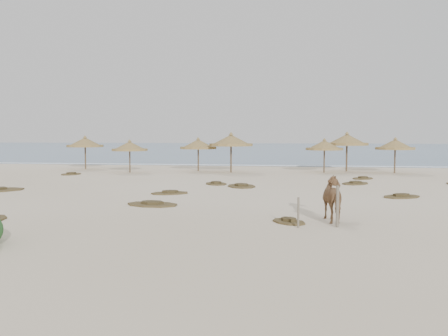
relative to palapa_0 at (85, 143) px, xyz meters
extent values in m
plane|color=beige|center=(12.65, -19.44, -2.14)|extent=(160.00, 160.00, 0.00)
cube|color=#2B5683|center=(12.65, 55.56, -2.14)|extent=(200.00, 100.00, 0.01)
cube|color=white|center=(12.65, 6.56, -2.14)|extent=(70.00, 0.60, 0.01)
cylinder|color=brown|center=(0.00, 0.00, -1.11)|extent=(0.12, 0.12, 2.06)
cylinder|color=olive|center=(0.00, 0.00, -0.26)|extent=(3.35, 3.35, 0.18)
cone|color=olive|center=(0.00, 0.00, 0.07)|extent=(3.24, 3.24, 0.74)
cone|color=olive|center=(0.00, 0.00, 0.51)|extent=(0.35, 0.35, 0.22)
cylinder|color=brown|center=(4.81, -2.97, -1.21)|extent=(0.11, 0.11, 1.85)
cylinder|color=olive|center=(4.81, -2.97, -0.45)|extent=(2.66, 2.66, 0.16)
cone|color=olive|center=(4.81, -2.97, -0.15)|extent=(2.57, 2.57, 0.66)
cone|color=olive|center=(4.81, -2.97, 0.24)|extent=(0.32, 0.32, 0.19)
cylinder|color=brown|center=(9.55, -0.81, -1.16)|extent=(0.11, 0.11, 1.96)
cylinder|color=olive|center=(9.55, -0.81, -0.35)|extent=(3.19, 3.19, 0.17)
cone|color=olive|center=(9.55, -0.81, -0.04)|extent=(3.08, 3.08, 0.70)
cone|color=olive|center=(9.55, -0.81, 0.38)|extent=(0.34, 0.34, 0.21)
cylinder|color=brown|center=(12.22, -1.76, -1.01)|extent=(0.13, 0.13, 2.25)
cylinder|color=olive|center=(12.22, -1.76, -0.08)|extent=(3.34, 3.34, 0.19)
cone|color=olive|center=(12.22, -1.76, 0.27)|extent=(3.23, 3.23, 0.81)
cone|color=olive|center=(12.22, -1.76, 0.76)|extent=(0.39, 0.39, 0.24)
cylinder|color=brown|center=(19.08, -0.87, -1.18)|extent=(0.11, 0.11, 1.92)
cylinder|color=olive|center=(19.08, -0.87, -0.38)|extent=(3.15, 3.15, 0.16)
cone|color=olive|center=(19.08, -0.87, -0.08)|extent=(3.04, 3.04, 0.69)
cone|color=olive|center=(19.08, -0.87, 0.33)|extent=(0.33, 0.33, 0.20)
cylinder|color=brown|center=(20.84, 0.58, -1.00)|extent=(0.13, 0.13, 2.29)
cylinder|color=olive|center=(20.84, 0.58, -0.05)|extent=(4.09, 4.09, 0.20)
cone|color=olive|center=(20.84, 0.58, 0.31)|extent=(3.96, 3.96, 0.82)
cone|color=olive|center=(20.84, 0.58, 0.80)|extent=(0.39, 0.39, 0.24)
cylinder|color=brown|center=(24.14, -0.74, -1.15)|extent=(0.11, 0.11, 1.99)
cylinder|color=olive|center=(24.14, -0.74, -0.33)|extent=(3.35, 3.35, 0.17)
cone|color=olive|center=(24.14, -0.74, -0.01)|extent=(3.24, 3.24, 0.71)
cone|color=olive|center=(24.14, -0.74, 0.41)|extent=(0.34, 0.34, 0.21)
imported|color=brown|center=(18.43, -21.69, -1.40)|extent=(1.18, 1.89, 1.48)
cylinder|color=#6C6151|center=(18.40, -22.76, -1.49)|extent=(0.11, 0.11, 1.30)
cylinder|color=#6C6151|center=(17.20, -23.04, -1.67)|extent=(0.08, 0.08, 0.95)
camera|label=1|loc=(17.18, -38.44, 0.78)|focal=40.00mm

